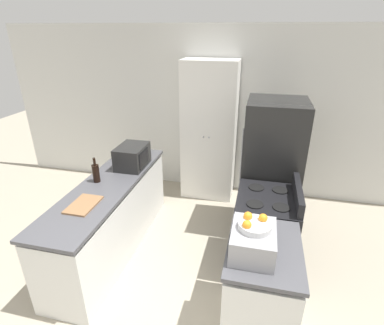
{
  "coord_description": "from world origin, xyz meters",
  "views": [
    {
      "loc": [
        0.76,
        -1.5,
        2.52
      ],
      "look_at": [
        0.0,
        1.69,
        1.05
      ],
      "focal_mm": 28.0,
      "sensor_mm": 36.0,
      "label": 1
    }
  ],
  "objects_px": {
    "toaster_oven": "(253,241)",
    "fruit_bowl": "(254,224)",
    "microwave": "(132,156)",
    "refrigerator": "(271,169)",
    "wine_bottle": "(96,173)",
    "stove": "(264,232)",
    "pantry_cabinet": "(209,132)"
  },
  "relations": [
    {
      "from": "stove",
      "to": "pantry_cabinet",
      "type": "bearing_deg",
      "value": 121.27
    },
    {
      "from": "refrigerator",
      "to": "stove",
      "type": "bearing_deg",
      "value": -92.42
    },
    {
      "from": "refrigerator",
      "to": "fruit_bowl",
      "type": "distance_m",
      "value": 1.68
    },
    {
      "from": "wine_bottle",
      "to": "toaster_oven",
      "type": "relative_size",
      "value": 0.69
    },
    {
      "from": "refrigerator",
      "to": "wine_bottle",
      "type": "relative_size",
      "value": 5.94
    },
    {
      "from": "pantry_cabinet",
      "to": "microwave",
      "type": "height_order",
      "value": "pantry_cabinet"
    },
    {
      "from": "refrigerator",
      "to": "wine_bottle",
      "type": "height_order",
      "value": "refrigerator"
    },
    {
      "from": "pantry_cabinet",
      "to": "stove",
      "type": "relative_size",
      "value": 2.01
    },
    {
      "from": "pantry_cabinet",
      "to": "microwave",
      "type": "bearing_deg",
      "value": -125.3
    },
    {
      "from": "microwave",
      "to": "fruit_bowl",
      "type": "distance_m",
      "value": 2.02
    },
    {
      "from": "wine_bottle",
      "to": "fruit_bowl",
      "type": "height_order",
      "value": "fruit_bowl"
    },
    {
      "from": "microwave",
      "to": "fruit_bowl",
      "type": "xyz_separation_m",
      "value": [
        1.57,
        -1.26,
        0.11
      ]
    },
    {
      "from": "refrigerator",
      "to": "toaster_oven",
      "type": "relative_size",
      "value": 4.09
    },
    {
      "from": "toaster_oven",
      "to": "fruit_bowl",
      "type": "distance_m",
      "value": 0.14
    },
    {
      "from": "microwave",
      "to": "fruit_bowl",
      "type": "bearing_deg",
      "value": -38.79
    },
    {
      "from": "stove",
      "to": "microwave",
      "type": "height_order",
      "value": "microwave"
    },
    {
      "from": "wine_bottle",
      "to": "toaster_oven",
      "type": "xyz_separation_m",
      "value": [
        1.81,
        -0.8,
        -0.01
      ]
    },
    {
      "from": "stove",
      "to": "toaster_oven",
      "type": "relative_size",
      "value": 2.47
    },
    {
      "from": "wine_bottle",
      "to": "microwave",
      "type": "bearing_deg",
      "value": 63.78
    },
    {
      "from": "pantry_cabinet",
      "to": "toaster_oven",
      "type": "xyz_separation_m",
      "value": [
        0.79,
        -2.39,
        -0.06
      ]
    },
    {
      "from": "pantry_cabinet",
      "to": "fruit_bowl",
      "type": "height_order",
      "value": "pantry_cabinet"
    },
    {
      "from": "stove",
      "to": "toaster_oven",
      "type": "distance_m",
      "value": 1.06
    },
    {
      "from": "pantry_cabinet",
      "to": "refrigerator",
      "type": "height_order",
      "value": "pantry_cabinet"
    },
    {
      "from": "stove",
      "to": "microwave",
      "type": "bearing_deg",
      "value": 166.98
    },
    {
      "from": "fruit_bowl",
      "to": "toaster_oven",
      "type": "bearing_deg",
      "value": -85.85
    },
    {
      "from": "stove",
      "to": "microwave",
      "type": "xyz_separation_m",
      "value": [
        -1.69,
        0.39,
        0.58
      ]
    },
    {
      "from": "wine_bottle",
      "to": "fruit_bowl",
      "type": "xyz_separation_m",
      "value": [
        1.81,
        -0.78,
        0.14
      ]
    },
    {
      "from": "pantry_cabinet",
      "to": "wine_bottle",
      "type": "distance_m",
      "value": 1.89
    },
    {
      "from": "pantry_cabinet",
      "to": "toaster_oven",
      "type": "bearing_deg",
      "value": -71.78
    },
    {
      "from": "refrigerator",
      "to": "microwave",
      "type": "relative_size",
      "value": 3.93
    },
    {
      "from": "microwave",
      "to": "refrigerator",
      "type": "bearing_deg",
      "value": 12.6
    },
    {
      "from": "refrigerator",
      "to": "pantry_cabinet",
      "type": "bearing_deg",
      "value": 142.6
    }
  ]
}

